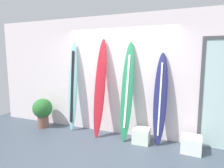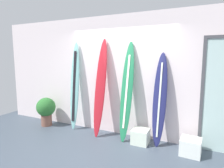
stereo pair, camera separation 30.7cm
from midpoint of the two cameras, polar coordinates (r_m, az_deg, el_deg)
The scene contains 9 objects.
ground at distance 3.91m, azimuth -2.70°, elevation -20.53°, with size 8.00×8.00×0.04m, color #424E5B.
wall_back at distance 4.64m, azimuth 4.87°, elevation 2.44°, with size 7.20×0.20×2.80m, color silver.
surfboard_seafoam at distance 4.99m, azimuth -9.13°, elevation -0.66°, with size 0.26×0.32×2.21m.
surfboard_crimson at distance 4.51m, azimuth -1.51°, elevation -1.09°, with size 0.29×0.48×2.27m.
surfboard_emerald at distance 4.28m, azimuth 6.41°, elevation -2.42°, with size 0.30×0.47×2.19m.
surfboard_navy at distance 4.17m, azimuth 15.89°, elevation -4.46°, with size 0.30×0.37×1.94m.
display_block_left at distance 4.20m, azimuth 24.12°, elevation -16.47°, with size 0.39×0.39×0.31m.
display_block_center at distance 4.37m, azimuth 10.43°, elevation -14.91°, with size 0.35×0.35×0.31m.
potted_plant at distance 5.50m, azimuth -17.27°, elevation -7.03°, with size 0.50×0.50×0.76m.
Camera 2 is at (1.79, -2.95, 1.84)m, focal length 31.18 mm.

